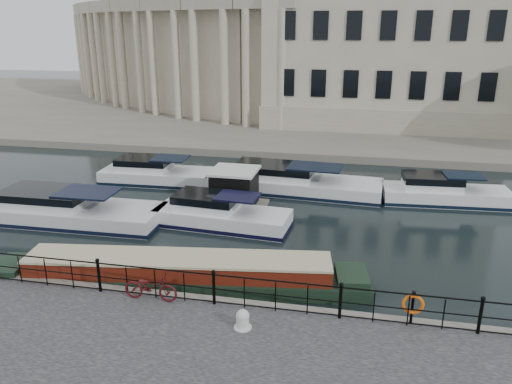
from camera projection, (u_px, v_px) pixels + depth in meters
The scene contains 10 objects.
ground_plane at pixel (232, 285), 18.37m from camera, with size 160.00×160.00×0.00m, color black.
far_bank at pixel (320, 110), 54.49m from camera, with size 120.00×42.00×0.55m, color #6B665B.
railing at pixel (214, 286), 15.90m from camera, with size 24.14×0.14×1.22m.
civic_building at pixel (309, 47), 48.54m from camera, with size 53.55×31.84×16.85m.
bicycle at pixel (151, 287), 16.21m from camera, with size 0.63×1.80×0.95m, color #460C10.
mooring_bollard at pixel (243, 319), 14.75m from camera, with size 0.54×0.54×0.60m.
life_ring_post at pixel (413, 305), 14.80m from camera, with size 0.66×0.18×1.07m.
narrowboat at pixel (179, 277), 18.19m from camera, with size 13.91×3.73×1.51m.
harbour_hut at pixel (235, 191), 25.73m from camera, with size 3.22×2.69×2.20m.
cabin_cruisers at pixel (223, 196), 26.80m from camera, with size 26.42×10.08×1.99m.
Camera 1 is at (4.17, -15.80, 9.11)m, focal length 35.00 mm.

